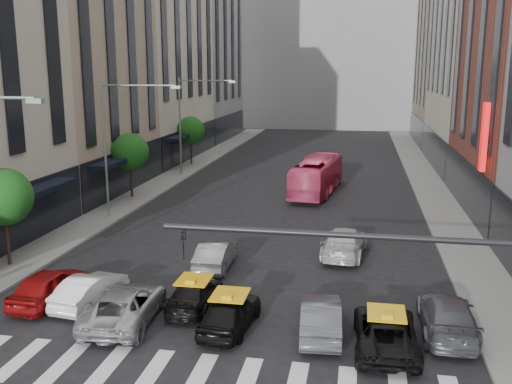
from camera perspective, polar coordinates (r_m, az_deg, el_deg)
The scene contains 24 objects.
sidewalk_left at distance 48.95m, azimuth -10.16°, elevation 0.46°, with size 3.00×96.00×0.15m, color slate.
sidewalk_right at distance 46.30m, azimuth 17.58°, elevation -0.59°, with size 3.00×96.00×0.15m, color slate.
building_left_b at distance 48.45m, azimuth -17.86°, elevation 14.15°, with size 8.00×16.00×24.00m, color tan.
building_left_d at distance 83.12m, azimuth -5.55°, elevation 15.68°, with size 8.00×18.00×30.00m, color gray.
building_right_d at distance 80.78m, azimuth 19.19°, elevation 14.47°, with size 8.00×18.00×28.00m, color tan.
building_far at distance 100.33m, azimuth 7.53°, elevation 16.74°, with size 30.00×10.00×36.00m, color gray.
tree_near at distance 30.91m, azimuth -23.93°, elevation -0.46°, with size 2.88×2.88×4.95m.
tree_mid at distance 44.80m, azimuth -12.47°, elevation 3.93°, with size 2.88×2.88×4.95m.
tree_far at distance 59.75m, azimuth -6.54°, elevation 6.14°, with size 2.88×2.88×4.95m.
streetlamp_mid at distance 38.37m, azimuth -13.65°, elevation 5.93°, with size 5.38×0.25×9.00m.
streetlamp_far at distance 53.32m, azimuth -6.66°, elevation 7.85°, with size 5.38×0.25×9.00m.
traffic_signal at distance 15.02m, azimuth 18.29°, elevation -9.47°, with size 10.10×0.20×6.00m.
liberty_sign at distance 35.78m, azimuth 21.85°, elevation 5.12°, with size 0.30×0.70×4.00m.
car_red at distance 26.35m, azimuth -19.97°, elevation -8.81°, with size 1.77×4.40×1.50m, color maroon.
car_white_front at distance 25.59m, azimuth -16.24°, elevation -9.37°, with size 1.42×4.08×1.34m, color white.
car_silver at distance 23.54m, azimuth -12.98°, elevation -10.98°, with size 2.39×5.18×1.44m, color #A9A9AE.
taxi_left at distance 24.46m, azimuth -6.17°, elevation -10.10°, with size 1.72×4.22×1.23m, color black.
taxi_center at distance 22.45m, azimuth -2.60°, elevation -11.91°, with size 1.65×4.09×1.39m, color black.
car_grey_mid at distance 22.19m, azimuth 6.50°, elevation -12.28°, with size 1.48×4.26×1.40m, color #45474D.
taxi_right at distance 21.57m, azimuth 12.83°, elevation -13.38°, with size 2.19×4.75×1.32m, color black.
car_grey_curb at distance 23.24m, azimuth 18.59°, elevation -11.65°, with size 2.00×4.93×1.43m, color #484A51.
car_row2_left at distance 29.03m, azimuth -4.01°, elevation -6.23°, with size 1.49×4.27×1.41m, color gray.
car_row2_right at distance 31.16m, azimuth 8.88°, elevation -4.94°, with size 2.12×5.22×1.52m, color silver.
bus at distance 46.19m, azimuth 6.13°, elevation 1.64°, with size 2.45×10.47×2.92m, color #DE416E.
Camera 1 is at (5.51, -14.85, 9.86)m, focal length 40.00 mm.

